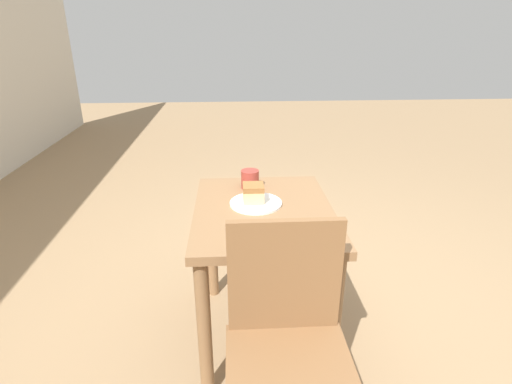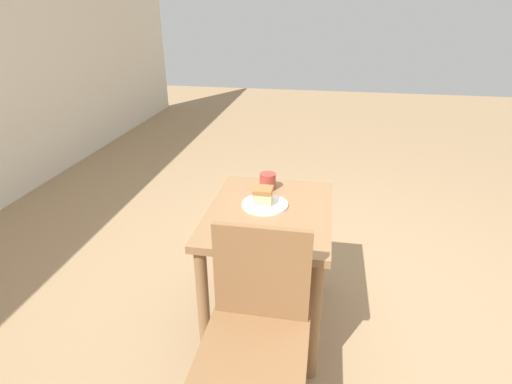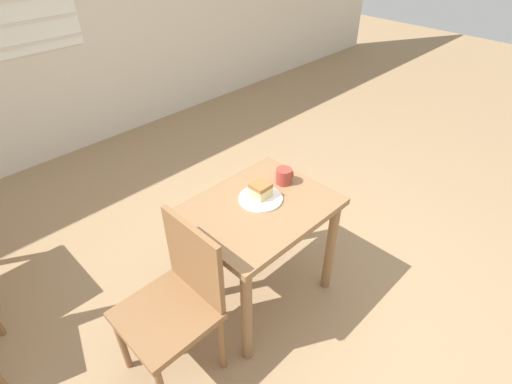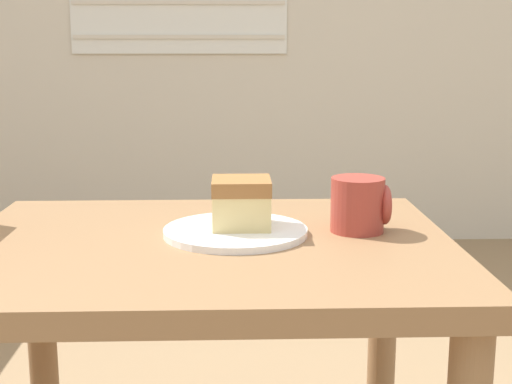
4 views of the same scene
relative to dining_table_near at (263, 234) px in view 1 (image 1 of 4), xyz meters
name	(u,v)px [view 1 (image 1 of 4)]	position (x,y,z in m)	size (l,w,h in m)	color
ground_plane	(324,314)	(0.13, -0.36, -0.60)	(14.00, 14.00, 0.00)	#997A56
dining_table_near	(263,234)	(0.00, 0.00, 0.00)	(0.83, 0.65, 0.74)	olive
chair_near_window	(288,343)	(-0.62, -0.04, -0.09)	(0.43, 0.43, 0.92)	brown
plate	(256,203)	(0.05, 0.03, 0.14)	(0.25, 0.25, 0.01)	white
cake_slice	(253,193)	(0.06, 0.04, 0.19)	(0.10, 0.10, 0.08)	#E0C67F
coffee_mug	(250,179)	(0.27, 0.05, 0.19)	(0.10, 0.09, 0.10)	#9E382D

